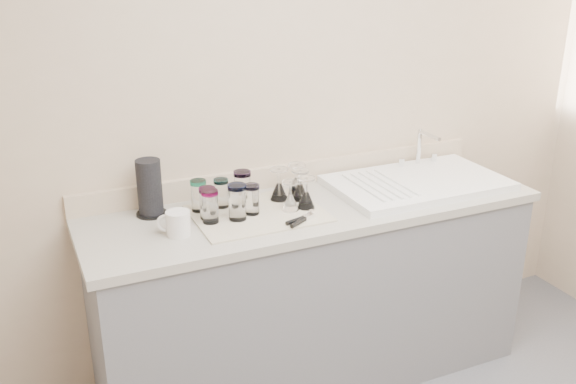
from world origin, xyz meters
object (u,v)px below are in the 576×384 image
tumbler_cyan (221,193)px  tumbler_lavender (252,199)px  goblet_extra (300,190)px  goblet_back_left (279,189)px  paper_towel_roll (150,188)px  tumbler_magenta (210,206)px  goblet_front_left (290,200)px  sink_unit (417,182)px  can_opener (301,220)px  white_mug (177,223)px  tumbler_teal (199,195)px  tumbler_purple (243,187)px  tumbler_blue (237,202)px  tumbler_extra (208,203)px  goblet_front_right (306,197)px  goblet_back_right (297,184)px

tumbler_cyan → tumbler_lavender: size_ratio=0.98×
tumbler_lavender → goblet_extra: (0.26, 0.06, -0.02)m
goblet_back_left → paper_towel_roll: (-0.56, 0.08, 0.06)m
tumbler_magenta → goblet_front_left: bearing=-2.7°
goblet_extra → sink_unit: bearing=-5.3°
tumbler_magenta → can_opener: 0.38m
white_mug → tumbler_teal: bearing=52.1°
tumbler_cyan → tumbler_purple: (0.10, -0.01, 0.01)m
tumbler_cyan → tumbler_teal: bearing=179.9°
sink_unit → white_mug: 1.19m
tumbler_lavender → paper_towel_roll: bearing=154.8°
tumbler_blue → tumbler_extra: size_ratio=1.12×
goblet_front_left → tumbler_magenta: bearing=177.3°
tumbler_lavender → goblet_back_left: goblet_back_left is taller
tumbler_teal → tumbler_lavender: bearing=-32.9°
goblet_front_right → goblet_extra: bearing=80.4°
white_mug → tumbler_lavender: bearing=10.2°
tumbler_purple → tumbler_magenta: tumbler_purple is taller
tumbler_teal → can_opener: (0.35, -0.29, -0.06)m
tumbler_blue → white_mug: bearing=-173.2°
goblet_back_left → tumbler_purple: bearing=173.8°
can_opener → white_mug: (-0.50, 0.10, 0.03)m
goblet_back_right → white_mug: 0.65m
tumbler_magenta → goblet_extra: 0.45m
tumbler_magenta → tumbler_lavender: bearing=3.9°
tumbler_blue → tumbler_lavender: bearing=21.1°
goblet_back_left → goblet_front_right: 0.15m
goblet_front_right → goblet_back_left: bearing=117.2°
goblet_back_right → goblet_front_left: goblet_back_right is taller
tumbler_lavender → white_mug: 0.35m
goblet_back_right → goblet_front_left: 0.20m
tumbler_lavender → sink_unit: bearing=0.4°
tumbler_magenta → goblet_front_left: size_ratio=1.08×
can_opener → white_mug: 0.51m
tumbler_cyan → white_mug: size_ratio=0.87×
tumbler_lavender → goblet_front_right: size_ratio=0.94×
tumbler_teal → tumbler_magenta: size_ratio=0.98×
sink_unit → goblet_back_left: bearing=172.0°
goblet_front_left → white_mug: size_ratio=0.88×
tumbler_blue → goblet_extra: 0.35m
tumbler_blue → tumbler_extra: (-0.11, 0.06, -0.01)m
tumbler_teal → goblet_extra: 0.46m
tumbler_teal → tumbler_lavender: 0.23m
tumbler_extra → goblet_extra: goblet_extra is taller
tumbler_purple → goblet_front_right: bearing=-33.0°
sink_unit → tumbler_extra: sink_unit is taller
goblet_back_right → goblet_front_right: goblet_back_right is taller
tumbler_cyan → paper_towel_roll: bearing=169.0°
tumbler_purple → tumbler_extra: (-0.19, -0.09, -0.01)m
goblet_extra → tumbler_blue: bearing=-164.6°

